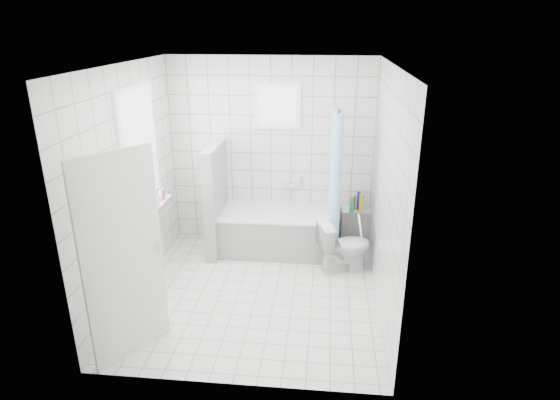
# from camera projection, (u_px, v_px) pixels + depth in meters

# --- Properties ---
(ground) EXTENTS (3.00, 3.00, 0.00)m
(ground) POSITION_uv_depth(u_px,v_px,m) (257.00, 293.00, 5.52)
(ground) COLOR white
(ground) RESTS_ON ground
(ceiling) EXTENTS (3.00, 3.00, 0.00)m
(ceiling) POSITION_uv_depth(u_px,v_px,m) (252.00, 65.00, 4.60)
(ceiling) COLOR white
(ceiling) RESTS_ON ground
(wall_back) EXTENTS (2.80, 0.02, 2.60)m
(wall_back) POSITION_uv_depth(u_px,v_px,m) (271.00, 153.00, 6.46)
(wall_back) COLOR white
(wall_back) RESTS_ON ground
(wall_front) EXTENTS (2.80, 0.02, 2.60)m
(wall_front) POSITION_uv_depth(u_px,v_px,m) (226.00, 252.00, 3.67)
(wall_front) COLOR white
(wall_front) RESTS_ON ground
(wall_left) EXTENTS (0.02, 3.00, 2.60)m
(wall_left) POSITION_uv_depth(u_px,v_px,m) (130.00, 185.00, 5.19)
(wall_left) COLOR white
(wall_left) RESTS_ON ground
(wall_right) EXTENTS (0.02, 3.00, 2.60)m
(wall_right) POSITION_uv_depth(u_px,v_px,m) (386.00, 193.00, 4.93)
(wall_right) COLOR white
(wall_right) RESTS_ON ground
(window_left) EXTENTS (0.01, 0.90, 1.40)m
(window_left) POSITION_uv_depth(u_px,v_px,m) (141.00, 152.00, 5.36)
(window_left) COLOR white
(window_left) RESTS_ON wall_left
(window_back) EXTENTS (0.50, 0.01, 0.50)m
(window_back) POSITION_uv_depth(u_px,v_px,m) (278.00, 106.00, 6.17)
(window_back) COLOR white
(window_back) RESTS_ON wall_back
(window_sill) EXTENTS (0.18, 1.02, 0.08)m
(window_sill) POSITION_uv_depth(u_px,v_px,m) (152.00, 212.00, 5.62)
(window_sill) COLOR white
(window_sill) RESTS_ON wall_left
(door) EXTENTS (0.48, 0.68, 2.00)m
(door) POSITION_uv_depth(u_px,v_px,m) (123.00, 259.00, 4.19)
(door) COLOR silver
(door) RESTS_ON ground
(bathtub) EXTENTS (1.57, 0.77, 0.58)m
(bathtub) POSITION_uv_depth(u_px,v_px,m) (279.00, 231.00, 6.45)
(bathtub) COLOR white
(bathtub) RESTS_ON ground
(partition_wall) EXTENTS (0.15, 0.85, 1.50)m
(partition_wall) POSITION_uv_depth(u_px,v_px,m) (216.00, 199.00, 6.32)
(partition_wall) COLOR white
(partition_wall) RESTS_ON ground
(tiled_ledge) EXTENTS (0.40, 0.24, 0.55)m
(tiled_ledge) POSITION_uv_depth(u_px,v_px,m) (355.00, 228.00, 6.60)
(tiled_ledge) COLOR white
(tiled_ledge) RESTS_ON ground
(toilet) EXTENTS (0.75, 0.58, 0.68)m
(toilet) POSITION_uv_depth(u_px,v_px,m) (344.00, 246.00, 5.91)
(toilet) COLOR white
(toilet) RESTS_ON ground
(curtain_rod) EXTENTS (0.02, 0.80, 0.02)m
(curtain_rod) POSITION_uv_depth(u_px,v_px,m) (337.00, 108.00, 5.75)
(curtain_rod) COLOR silver
(curtain_rod) RESTS_ON wall_back
(shower_curtain) EXTENTS (0.14, 0.48, 1.78)m
(shower_curtain) POSITION_uv_depth(u_px,v_px,m) (334.00, 181.00, 5.95)
(shower_curtain) COLOR #52A9F2
(shower_curtain) RESTS_ON curtain_rod
(tub_faucet) EXTENTS (0.18, 0.06, 0.06)m
(tub_faucet) POSITION_uv_depth(u_px,v_px,m) (288.00, 185.00, 6.56)
(tub_faucet) COLOR silver
(tub_faucet) RESTS_ON wall_back
(sill_bottles) EXTENTS (0.18, 0.75, 0.33)m
(sill_bottles) POSITION_uv_depth(u_px,v_px,m) (151.00, 199.00, 5.55)
(sill_bottles) COLOR white
(sill_bottles) RESTS_ON window_sill
(ledge_bottles) EXTENTS (0.19, 0.18, 0.27)m
(ledge_bottles) POSITION_uv_depth(u_px,v_px,m) (357.00, 203.00, 6.42)
(ledge_bottles) COLOR red
(ledge_bottles) RESTS_ON tiled_ledge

